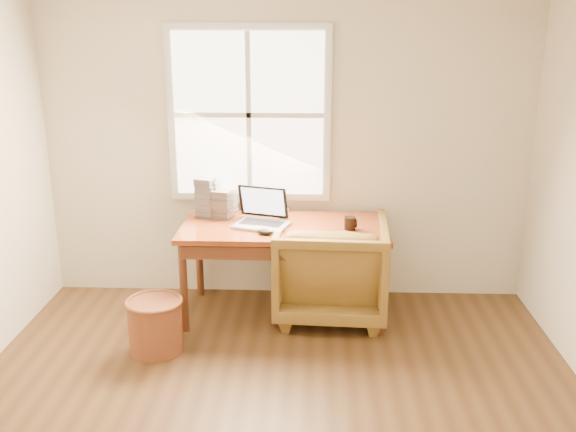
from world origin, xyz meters
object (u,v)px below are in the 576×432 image
at_px(desk, 284,228).
at_px(armchair, 331,268).
at_px(laptop, 261,207).
at_px(coffee_mug, 350,223).
at_px(cd_stack_a, 210,198).
at_px(wicker_stool, 155,326).

xyz_separation_m(desk, armchair, (0.37, 0.00, -0.33)).
height_order(laptop, coffee_mug, laptop).
relative_size(desk, cd_stack_a, 5.57).
distance_m(desk, laptop, 0.25).
relative_size(laptop, cd_stack_a, 1.56).
distance_m(armchair, laptop, 0.75).
bearing_deg(wicker_stool, desk, 36.03).
bearing_deg(coffee_mug, wicker_stool, -169.27).
relative_size(desk, coffee_mug, 16.42).
xyz_separation_m(wicker_stool, laptop, (0.72, 0.60, 0.72)).
height_order(armchair, wicker_stool, armchair).
height_order(laptop, cd_stack_a, laptop).
bearing_deg(cd_stack_a, wicker_stool, -106.97).
bearing_deg(coffee_mug, cd_stack_a, 151.73).
distance_m(desk, coffee_mug, 0.52).
xyz_separation_m(armchair, wicker_stool, (-1.27, -0.65, -0.21)).
xyz_separation_m(desk, coffee_mug, (0.51, -0.08, 0.07)).
distance_m(laptop, cd_stack_a, 0.54).
relative_size(wicker_stool, coffee_mug, 3.90).
bearing_deg(coffee_mug, desk, 159.33).
xyz_separation_m(wicker_stool, cd_stack_a, (0.28, 0.91, 0.70)).
relative_size(armchair, laptop, 1.97).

